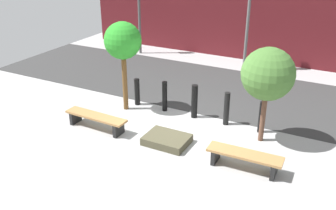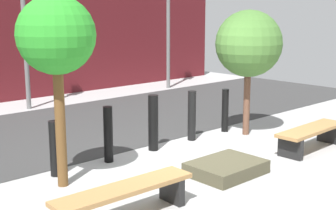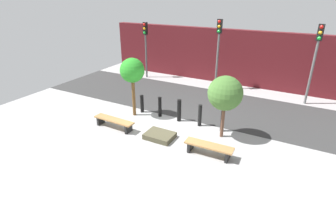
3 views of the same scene
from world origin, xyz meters
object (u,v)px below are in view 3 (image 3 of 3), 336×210
Objects in this scene: bench_right at (209,148)px; planter_bed at (160,136)px; tree_behind_right_bench at (225,94)px; traffic_light_west at (146,40)px; traffic_light_mid_east at (316,51)px; bench_left at (114,122)px; bollard_far_right at (222,121)px; bollard_center at (179,110)px; bollard_right at (200,115)px; traffic_light_mid_west at (218,42)px; bollard_far_left at (142,104)px; bollard_left at (160,107)px; tree_behind_left_bench at (132,71)px.

bench_right is 2.17m from planter_bed.
tree_behind_right_bench is 0.70× the size of traffic_light_west.
traffic_light_mid_east is (4.97, 6.77, 2.68)m from planter_bed.
planter_bed is at bearing -53.71° from traffic_light_west.
bench_left is 2.10× the size of bollard_far_right.
bollard_center is 1.01m from bollard_right.
traffic_light_mid_west reaches higher than traffic_light_west.
bench_right is (4.31, 0.00, -0.00)m from bench_left.
traffic_light_mid_east is at bearing 53.71° from planter_bed.
traffic_light_mid_west reaches higher than tree_behind_right_bench.
traffic_light_mid_west reaches higher than bollard_center.
bollard_far_left is (0.14, 1.97, 0.13)m from bench_left.
traffic_light_mid_west is at bearing 74.44° from bench_left.
bench_right is 3.73m from bollard_left.
traffic_light_mid_west reaches higher than traffic_light_mid_east.
bollard_left is at bearing 0.00° from bollard_far_left.
bollard_right is 0.24× the size of traffic_light_mid_west.
planter_bed is at bearing -90.00° from bollard_center.
bollard_right is at bearing -39.92° from traffic_light_west.
traffic_light_mid_east reaches higher than bollard_far_left.
bench_right is at bearing -72.81° from traffic_light_mid_west.
tree_behind_right_bench is at bearing -72.66° from bollard_far_right.
bollard_right is at bearing 0.00° from bollard_left.
tree_behind_right_bench is at bearing -117.29° from traffic_light_mid_east.
bollard_center reaches higher than bench_right.
bollard_center is (-2.15, 1.97, 0.21)m from bench_right.
bollard_far_left is at bearing 138.75° from planter_bed.
bench_right is 4.61m from bollard_far_left.
traffic_light_mid_east is at bearing 35.61° from bollard_far_left.
traffic_light_mid_east reaches higher than planter_bed.
bollard_far_right is 0.23× the size of traffic_light_mid_east.
tree_behind_left_bench is 2.87× the size of bollard_left.
bench_right is 0.48× the size of traffic_light_west.
tree_behind_left_bench is 6.15m from traffic_light_west.
bollard_center is (0.00, 1.77, 0.41)m from planter_bed.
traffic_light_west reaches higher than bench_right.
bollard_far_left is 4.03m from bollard_far_right.
bollard_right reaches higher than bollard_left.
traffic_light_mid_east is (3.96, 5.00, 2.29)m from bollard_right.
planter_bed is 2.07m from bollard_left.
bollard_far_right is at bearing 0.00° from bollard_center.
tree_behind_left_bench is 2.09m from bollard_left.
bollard_center is 7.33m from traffic_light_west.
tree_behind_right_bench is at bearing -11.89° from bollard_center.
traffic_light_mid_east is at bearing 59.42° from bollard_far_right.
tree_behind_left_bench reaches higher than tree_behind_right_bench.
bollard_left is at bearing 180.00° from bollard_right.
bollard_left is (-3.16, 1.97, 0.17)m from bench_right.
traffic_light_west reaches higher than bollard_center.
bollard_far_left is at bearing -59.41° from traffic_light_west.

